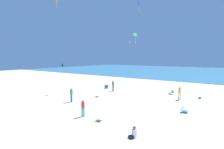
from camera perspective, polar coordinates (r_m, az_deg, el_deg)
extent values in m
plane|color=beige|center=(24.32, 4.17, -6.42)|extent=(120.00, 120.00, 0.00)
cube|color=teal|center=(68.67, 24.69, 0.92)|extent=(120.00, 60.00, 0.05)
cube|color=#2D9956|center=(25.56, 18.64, -5.69)|extent=(0.66, 0.66, 0.03)
cube|color=#2D9956|center=(25.39, 19.25, -5.33)|extent=(0.30, 0.59, 0.41)
cylinder|color=#B7B7BC|center=(25.41, 18.00, -5.95)|extent=(0.02, 0.02, 0.18)
cylinder|color=#B7B7BC|center=(25.89, 18.60, -5.75)|extent=(0.02, 0.02, 0.18)
cube|color=#2370B2|center=(17.68, 22.89, -11.00)|extent=(0.48, 0.54, 0.03)
cube|color=#2370B2|center=(17.67, 22.09, -10.25)|extent=(0.23, 0.54, 0.44)
cylinder|color=#B7B7BC|center=(17.93, 23.51, -11.04)|extent=(0.02, 0.02, 0.15)
cylinder|color=#B7B7BC|center=(17.42, 23.16, -11.51)|extent=(0.02, 0.02, 0.15)
cube|color=#2370B2|center=(28.46, -1.87, -4.30)|extent=(0.79, 0.79, 0.03)
cube|color=#2370B2|center=(28.13, -1.87, -3.94)|extent=(0.60, 0.52, 0.47)
cylinder|color=#B7B7BC|center=(28.64, -2.44, -4.40)|extent=(0.02, 0.02, 0.16)
cylinder|color=#B7B7BC|center=(28.63, -1.28, -4.40)|extent=(0.02, 0.02, 0.16)
cube|color=#339956|center=(24.28, 26.86, -6.80)|extent=(0.40, 0.55, 0.20)
cube|color=white|center=(24.25, 26.87, -6.51)|extent=(0.41, 0.56, 0.04)
cylinder|color=white|center=(11.77, 7.34, -18.55)|extent=(0.47, 0.47, 0.53)
sphere|color=#846047|center=(11.62, 7.37, -16.92)|extent=(0.21, 0.21, 0.21)
cube|color=black|center=(11.74, 6.43, -19.61)|extent=(0.42, 0.47, 0.15)
cylinder|color=white|center=(22.57, 21.03, -6.74)|extent=(0.13, 0.13, 0.76)
cylinder|color=white|center=(22.54, 21.46, -6.77)|extent=(0.13, 0.13, 0.76)
cylinder|color=yellow|center=(22.42, 21.31, -5.09)|extent=(0.33, 0.33, 0.57)
sphere|color=#A87A5B|center=(22.36, 21.34, -4.13)|extent=(0.21, 0.21, 0.21)
cylinder|color=blue|center=(20.51, -13.09, -7.69)|extent=(0.14, 0.14, 0.80)
cylinder|color=blue|center=(20.67, -13.29, -7.59)|extent=(0.14, 0.14, 0.80)
cylinder|color=green|center=(20.44, -13.23, -5.73)|extent=(0.40, 0.40, 0.60)
sphere|color=tan|center=(20.37, -13.26, -4.63)|extent=(0.22, 0.22, 0.22)
cylinder|color=black|center=(26.07, 0.30, -4.66)|extent=(0.14, 0.14, 0.82)
cylinder|color=black|center=(26.25, 0.39, -4.59)|extent=(0.14, 0.14, 0.82)
cylinder|color=green|center=(26.04, 0.34, -3.07)|extent=(0.43, 0.43, 0.62)
sphere|color=tan|center=(25.98, 0.34, -2.18)|extent=(0.23, 0.23, 0.23)
cylinder|color=#19ADB2|center=(15.53, -9.79, -12.10)|extent=(0.13, 0.13, 0.73)
cylinder|color=#19ADB2|center=(15.48, -9.20, -12.15)|extent=(0.13, 0.13, 0.73)
cylinder|color=red|center=(15.32, -9.53, -9.84)|extent=(0.39, 0.39, 0.55)
sphere|color=tan|center=(15.23, -9.56, -8.52)|extent=(0.20, 0.20, 0.20)
cube|color=yellow|center=(33.67, -17.78, 21.94)|extent=(0.84, 0.26, 0.82)
cylinder|color=yellow|center=(33.47, -17.74, 20.75)|extent=(0.04, 0.15, 0.85)
pyramid|color=green|center=(17.07, 7.98, 12.89)|extent=(0.75, 0.75, 0.41)
cylinder|color=white|center=(16.99, 7.76, 10.87)|extent=(0.05, 0.05, 0.45)
cube|color=white|center=(45.19, 5.87, 10.57)|extent=(0.57, 0.27, 0.59)
cylinder|color=#DB3DA8|center=(45.14, 5.87, 9.92)|extent=(0.08, 0.09, 0.61)
cube|color=blue|center=(29.72, 8.85, 22.01)|extent=(0.69, 0.64, 0.90)
cylinder|color=yellow|center=(29.48, 8.82, 20.37)|extent=(0.22, 0.18, 1.10)
cone|color=black|center=(25.50, -15.93, 3.18)|extent=(0.73, 0.57, 0.70)
cylinder|color=green|center=(25.53, -15.89, 1.79)|extent=(0.17, 0.06, 0.77)
cube|color=#DB3DA8|center=(42.75, 8.87, 20.21)|extent=(0.18, 0.53, 0.54)
cylinder|color=black|center=(42.57, 8.85, 19.25)|extent=(0.26, 0.07, 1.09)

